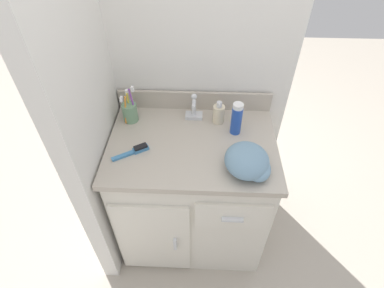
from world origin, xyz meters
The scene contains 11 objects.
ground_plane centered at (0.00, 0.00, 0.00)m, with size 6.00×6.00×0.00m, color #ADA393.
wall_back centered at (0.00, 0.34, 1.10)m, with size 1.00×0.08×2.20m, color silver.
wall_left centered at (-0.46, 0.00, 1.10)m, with size 0.08×0.65×2.20m, color silver.
vanity centered at (0.00, 0.00, 0.42)m, with size 0.82×0.59×0.79m.
backsplash centered at (0.00, 0.28, 0.84)m, with size 0.82×0.02×0.10m.
sink_faucet centered at (0.00, 0.20, 0.84)m, with size 0.09×0.09×0.14m.
toothbrush_cup centered at (-0.33, 0.16, 0.84)m, with size 0.08×0.08×0.20m.
soap_dispenser centered at (0.13, 0.17, 0.84)m, with size 0.06×0.06×0.13m.
shaving_cream_can centered at (0.21, 0.09, 0.87)m, with size 0.05×0.05×0.17m.
hairbrush centered at (-0.26, -0.07, 0.80)m, with size 0.17×0.12×0.03m.
hand_towel centered at (0.25, -0.16, 0.84)m, with size 0.20×0.21×0.11m.
Camera 1 is at (0.04, -1.04, 1.78)m, focal length 28.00 mm.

